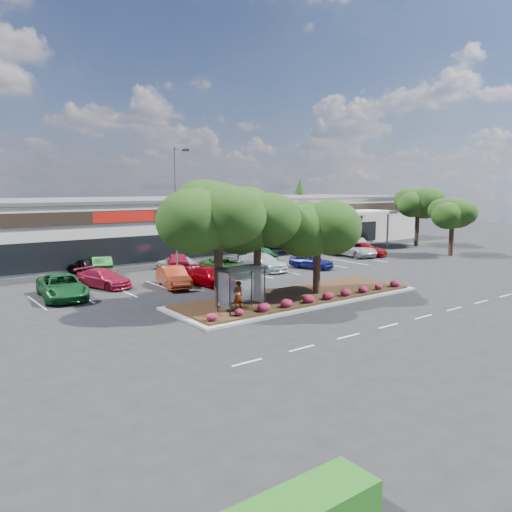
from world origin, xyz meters
TOP-DOWN VIEW (x-y plane):
  - ground at (0.00, 0.00)m, footprint 160.00×160.00m
  - retail_store at (0.06, 33.91)m, footprint 80.40×25.20m
  - landscape_island at (-2.00, 4.00)m, footprint 18.00×6.00m
  - lane_markings at (-0.14, 10.42)m, footprint 33.12×20.06m
  - shrub_row at (-2.00, 1.90)m, footprint 17.00×0.80m
  - bus_shelter at (-7.50, 2.95)m, footprint 2.75×1.55m
  - island_tree_west at (-8.00, 4.50)m, footprint 7.20×7.20m
  - island_tree_mid at (-4.50, 5.20)m, footprint 6.60×6.60m
  - island_tree_east at (-0.50, 3.70)m, footprint 5.80×5.80m
  - tree_east_near at (26.00, 10.00)m, footprint 5.60×5.60m
  - tree_east_far at (31.00, 18.00)m, footprint 6.40×6.40m
  - conifer_north_east at (34.00, 44.00)m, footprint 3.96×3.96m
  - person_waiting at (-7.74, 2.81)m, footprint 0.67×0.45m
  - light_pole at (-5.93, 13.61)m, footprint 1.43×0.50m
  - car_0 at (-14.74, 13.74)m, footprint 3.39×6.21m
  - car_1 at (-11.14, 15.74)m, footprint 3.55×5.24m
  - car_2 at (-6.83, 12.71)m, footprint 2.63×5.01m
  - car_3 at (-4.31, 11.39)m, footprint 2.47×4.99m
  - car_4 at (-0.71, 14.64)m, footprint 2.71×5.55m
  - car_5 at (3.18, 14.61)m, footprint 2.58×5.53m
  - car_6 at (7.54, 12.80)m, footprint 2.77×4.55m
  - car_7 at (16.93, 15.91)m, footprint 3.06×5.73m
  - car_8 at (18.26, 15.61)m, footprint 3.90×5.31m
  - car_9 at (-9.10, 21.88)m, footprint 2.88×5.00m
  - car_10 at (-10.38, 22.29)m, footprint 2.25×4.43m
  - car_11 at (-2.98, 19.45)m, footprint 2.68×4.47m
  - car_12 at (-2.86, 19.53)m, footprint 3.72×5.25m
  - car_13 at (5.49, 18.71)m, footprint 3.68×5.97m
  - car_14 at (5.73, 18.78)m, footprint 2.01×4.94m
  - car_15 at (14.03, 21.94)m, footprint 2.95×4.34m
  - car_16 at (16.74, 20.83)m, footprint 4.16×5.96m
  - car_17 at (22.36, 20.74)m, footprint 3.00×4.83m

SIDE VIEW (x-z plane):
  - ground at x=0.00m, z-range 0.00..0.00m
  - lane_markings at x=-0.14m, z-range 0.00..0.01m
  - landscape_island at x=-2.00m, z-range -0.01..0.25m
  - shrub_row at x=-2.00m, z-range 0.26..0.76m
  - car_15 at x=14.03m, z-range 0.00..1.35m
  - car_3 at x=-4.31m, z-range 0.00..1.39m
  - car_1 at x=-11.14m, z-range 0.00..1.41m
  - car_11 at x=-2.98m, z-range 0.00..1.42m
  - car_8 at x=18.26m, z-range 0.00..1.43m
  - car_10 at x=-10.38m, z-range 0.00..1.45m
  - car_6 at x=7.54m, z-range 0.00..1.45m
  - car_4 at x=-0.71m, z-range 0.00..1.52m
  - car_7 at x=16.93m, z-range 0.00..1.53m
  - car_17 at x=22.36m, z-range 0.00..1.53m
  - car_9 at x=-9.10m, z-range 0.00..1.56m
  - car_5 at x=3.18m, z-range 0.00..1.56m
  - car_2 at x=-6.83m, z-range 0.00..1.57m
  - car_16 at x=16.74m, z-range 0.00..1.60m
  - car_13 at x=5.49m, z-range 0.00..1.61m
  - car_0 at x=-14.74m, z-range 0.00..1.65m
  - car_12 at x=-2.86m, z-range 0.00..1.66m
  - car_14 at x=5.73m, z-range 0.00..1.68m
  - person_waiting at x=-7.74m, z-range 0.26..2.08m
  - bus_shelter at x=-7.50m, z-range 1.01..3.60m
  - retail_store at x=0.06m, z-range 0.03..6.28m
  - tree_east_near at x=26.00m, z-range 0.00..6.51m
  - island_tree_east at x=-0.50m, z-range 0.26..6.76m
  - tree_east_far at x=31.00m, z-range 0.00..7.62m
  - island_tree_mid at x=-4.50m, z-range 0.26..7.58m
  - island_tree_west at x=-8.00m, z-range 0.26..8.15m
  - conifer_north_east at x=34.00m, z-range 0.00..9.00m
  - light_pole at x=-5.93m, z-range -0.58..10.02m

